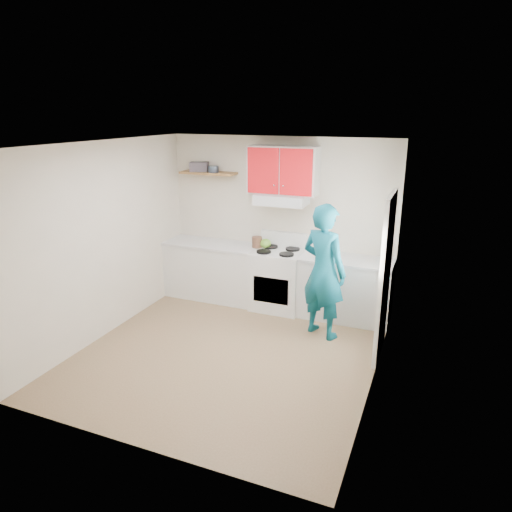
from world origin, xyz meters
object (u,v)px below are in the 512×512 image
at_px(stove, 278,280).
at_px(tin, 213,169).
at_px(kettle, 266,243).
at_px(crock, 257,243).
at_px(person, 324,271).

bearing_deg(stove, tin, 173.16).
bearing_deg(stove, kettle, 158.24).
bearing_deg(tin, crock, -4.77).
height_order(stove, tin, tin).
relative_size(crock, person, 0.10).
distance_m(stove, crock, 0.66).
distance_m(stove, tin, 1.99).
distance_m(stove, person, 1.16).
bearing_deg(person, tin, 2.27).
relative_size(kettle, person, 0.09).
bearing_deg(tin, kettle, -2.45).
bearing_deg(tin, stove, -6.84).
height_order(stove, crock, crock).
bearing_deg(kettle, crock, 169.03).
distance_m(tin, crock, 1.33).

